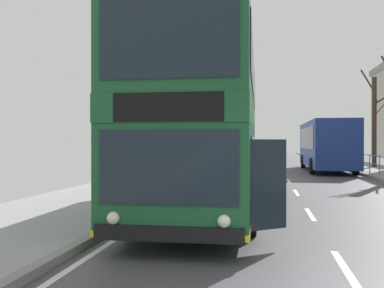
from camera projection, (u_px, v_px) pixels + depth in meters
The scene contains 3 objects.
double_decker_bus_main at pixel (207, 127), 11.42m from camera, with size 3.28×10.23×4.33m.
background_bus_far_lane at pixel (326, 144), 27.64m from camera, with size 2.70×9.89×3.17m.
bare_tree_far_00 at pixel (375, 119), 29.99m from camera, with size 2.38×1.53×6.95m.
Camera 1 is at (-1.16, -3.89, 1.84)m, focal length 39.90 mm.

